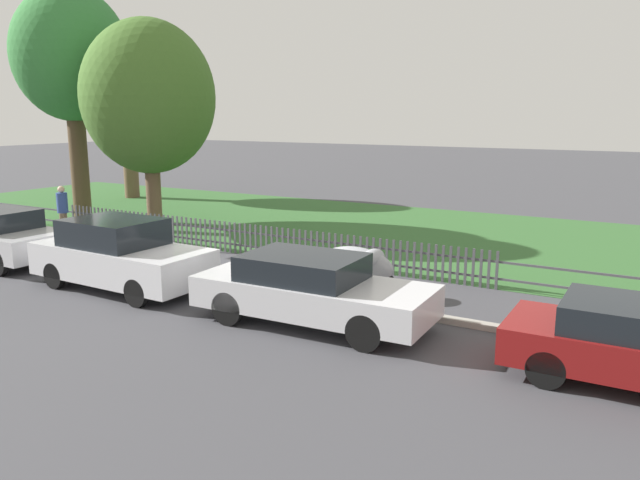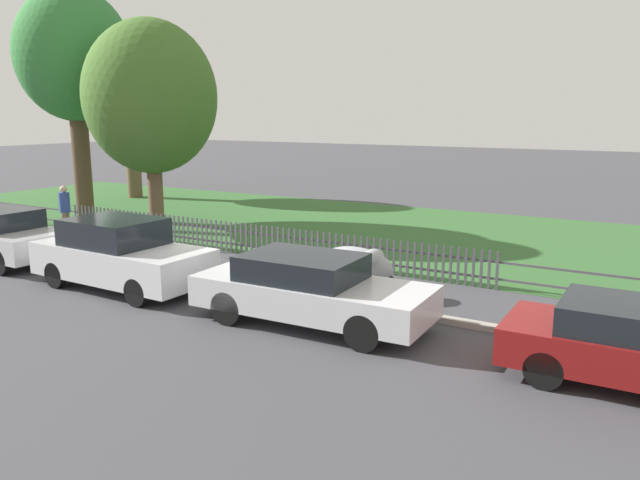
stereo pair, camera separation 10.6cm
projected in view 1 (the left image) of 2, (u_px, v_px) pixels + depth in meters
The scene contains 13 objects.
ground_plane at pixel (172, 277), 15.03m from camera, with size 120.00×120.00×0.00m, color #424247.
kerb_stone at pixel (175, 274), 15.11m from camera, with size 37.05×0.20×0.12m, color #9E998E.
grass_strip at pixel (335, 225), 21.94m from camera, with size 37.05×10.68×0.01m, color #33602D.
park_fence at pixel (243, 239), 17.34m from camera, with size 37.05×0.05×0.88m.
parked_car_silver_hatchback at pixel (0, 236), 16.34m from camera, with size 3.89×1.93×1.39m.
parked_car_black_saloon at pixel (120, 255), 13.92m from camera, with size 4.28×1.85×1.57m.
parked_car_navy_estate at pixel (311, 289), 11.56m from camera, with size 4.53×1.88×1.31m.
parked_car_red_compact at pixel (639, 344), 8.94m from camera, with size 3.78×1.69×1.23m.
covered_motorcycle at pixel (358, 266), 13.47m from camera, with size 1.94×0.70×1.05m.
tree_nearest_kerb at pixel (126, 83), 28.08m from camera, with size 3.61×3.61×7.38m.
tree_behind_motorcycle at pixel (71, 57), 21.93m from camera, with size 4.04×4.04×8.22m.
tree_mid_park at pixel (149, 98), 19.94m from camera, with size 4.25×4.25×6.83m.
pedestrian_by_lamp at pixel (63, 209), 19.60m from camera, with size 0.46×0.46×1.64m.
Camera 1 is at (10.40, -10.78, 3.88)m, focal length 35.00 mm.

